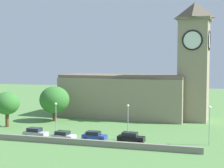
{
  "coord_description": "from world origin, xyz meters",
  "views": [
    {
      "loc": [
        20.62,
        -56.77,
        14.18
      ],
      "look_at": [
        1.78,
        9.81,
        9.16
      ],
      "focal_mm": 55.2,
      "sensor_mm": 36.0,
      "label": 1
    }
  ],
  "objects_px": {
    "streetlamp_east_mid": "(210,119)",
    "tree_by_tower": "(7,103)",
    "car_white": "(63,136)",
    "streetlamp_central": "(128,116)",
    "streetlamp_west_mid": "(56,113)",
    "tree_riverside_west": "(54,100)",
    "car_silver": "(35,133)",
    "car_blue": "(94,136)",
    "car_black": "(131,138)",
    "church": "(139,88)"
  },
  "relations": [
    {
      "from": "car_blue",
      "to": "streetlamp_east_mid",
      "type": "xyz_separation_m",
      "value": [
        19.3,
        2.14,
        3.59
      ]
    },
    {
      "from": "streetlamp_west_mid",
      "to": "tree_riverside_west",
      "type": "distance_m",
      "value": 15.31
    },
    {
      "from": "church",
      "to": "car_blue",
      "type": "xyz_separation_m",
      "value": [
        -2.83,
        -25.92,
        -6.38
      ]
    },
    {
      "from": "streetlamp_east_mid",
      "to": "tree_by_tower",
      "type": "xyz_separation_m",
      "value": [
        -40.78,
        4.44,
        0.53
      ]
    },
    {
      "from": "streetlamp_west_mid",
      "to": "streetlamp_central",
      "type": "bearing_deg",
      "value": 2.54
    },
    {
      "from": "car_silver",
      "to": "car_black",
      "type": "height_order",
      "value": "car_black"
    },
    {
      "from": "streetlamp_west_mid",
      "to": "tree_riverside_west",
      "type": "relative_size",
      "value": 0.77
    },
    {
      "from": "car_silver",
      "to": "streetlamp_east_mid",
      "type": "xyz_separation_m",
      "value": [
        30.19,
        3.08,
        3.5
      ]
    },
    {
      "from": "car_blue",
      "to": "tree_riverside_west",
      "type": "distance_m",
      "value": 21.73
    },
    {
      "from": "streetlamp_west_mid",
      "to": "streetlamp_east_mid",
      "type": "height_order",
      "value": "streetlamp_east_mid"
    },
    {
      "from": "car_silver",
      "to": "streetlamp_west_mid",
      "type": "relative_size",
      "value": 0.73
    },
    {
      "from": "tree_riverside_west",
      "to": "tree_by_tower",
      "type": "height_order",
      "value": "tree_riverside_west"
    },
    {
      "from": "car_white",
      "to": "streetlamp_east_mid",
      "type": "xyz_separation_m",
      "value": [
        24.47,
        3.63,
        3.57
      ]
    },
    {
      "from": "car_black",
      "to": "car_silver",
      "type": "bearing_deg",
      "value": -176.79
    },
    {
      "from": "church",
      "to": "tree_by_tower",
      "type": "relative_size",
      "value": 4.96
    },
    {
      "from": "car_blue",
      "to": "streetlamp_west_mid",
      "type": "distance_m",
      "value": 8.86
    },
    {
      "from": "tree_riverside_west",
      "to": "streetlamp_east_mid",
      "type": "bearing_deg",
      "value": -21.25
    },
    {
      "from": "streetlamp_west_mid",
      "to": "streetlamp_central",
      "type": "relative_size",
      "value": 0.99
    },
    {
      "from": "church",
      "to": "streetlamp_central",
      "type": "distance_m",
      "value": 23.98
    },
    {
      "from": "car_blue",
      "to": "streetlamp_central",
      "type": "height_order",
      "value": "streetlamp_central"
    },
    {
      "from": "streetlamp_west_mid",
      "to": "tree_riverside_west",
      "type": "xyz_separation_m",
      "value": [
        -6.76,
        13.72,
        0.71
      ]
    },
    {
      "from": "church",
      "to": "car_blue",
      "type": "height_order",
      "value": "church"
    },
    {
      "from": "car_silver",
      "to": "car_blue",
      "type": "height_order",
      "value": "car_silver"
    },
    {
      "from": "car_silver",
      "to": "car_blue",
      "type": "bearing_deg",
      "value": 4.91
    },
    {
      "from": "car_white",
      "to": "tree_by_tower",
      "type": "distance_m",
      "value": 18.65
    },
    {
      "from": "streetlamp_central",
      "to": "tree_by_tower",
      "type": "height_order",
      "value": "tree_by_tower"
    },
    {
      "from": "streetlamp_west_mid",
      "to": "tree_by_tower",
      "type": "relative_size",
      "value": 0.84
    },
    {
      "from": "car_white",
      "to": "streetlamp_east_mid",
      "type": "bearing_deg",
      "value": 8.43
    },
    {
      "from": "streetlamp_central",
      "to": "streetlamp_west_mid",
      "type": "bearing_deg",
      "value": -177.46
    },
    {
      "from": "streetlamp_east_mid",
      "to": "tree_by_tower",
      "type": "distance_m",
      "value": 41.03
    },
    {
      "from": "car_silver",
      "to": "car_black",
      "type": "bearing_deg",
      "value": 3.21
    },
    {
      "from": "car_blue",
      "to": "streetlamp_central",
      "type": "distance_m",
      "value": 6.86
    },
    {
      "from": "church",
      "to": "streetlamp_central",
      "type": "bearing_deg",
      "value": -83.56
    },
    {
      "from": "streetlamp_central",
      "to": "car_black",
      "type": "bearing_deg",
      "value": -65.17
    },
    {
      "from": "car_white",
      "to": "car_black",
      "type": "height_order",
      "value": "car_black"
    },
    {
      "from": "car_blue",
      "to": "streetlamp_central",
      "type": "xyz_separation_m",
      "value": [
        5.5,
        2.28,
        3.42
      ]
    },
    {
      "from": "streetlamp_west_mid",
      "to": "car_white",
      "type": "bearing_deg",
      "value": -47.97
    },
    {
      "from": "car_white",
      "to": "car_blue",
      "type": "height_order",
      "value": "car_white"
    },
    {
      "from": "car_blue",
      "to": "streetlamp_east_mid",
      "type": "relative_size",
      "value": 0.67
    },
    {
      "from": "car_black",
      "to": "car_blue",
      "type": "bearing_deg",
      "value": -179.63
    },
    {
      "from": "car_silver",
      "to": "car_blue",
      "type": "relative_size",
      "value": 1.03
    },
    {
      "from": "car_white",
      "to": "streetlamp_central",
      "type": "height_order",
      "value": "streetlamp_central"
    },
    {
      "from": "streetlamp_west_mid",
      "to": "streetlamp_east_mid",
      "type": "distance_m",
      "value": 27.33
    },
    {
      "from": "car_white",
      "to": "car_black",
      "type": "xyz_separation_m",
      "value": [
        11.71,
        1.53,
        0.08
      ]
    },
    {
      "from": "car_blue",
      "to": "car_black",
      "type": "bearing_deg",
      "value": 0.37
    },
    {
      "from": "car_black",
      "to": "streetlamp_east_mid",
      "type": "xyz_separation_m",
      "value": [
        12.77,
        2.1,
        3.49
      ]
    },
    {
      "from": "streetlamp_west_mid",
      "to": "car_black",
      "type": "bearing_deg",
      "value": -6.4
    },
    {
      "from": "car_black",
      "to": "streetlamp_central",
      "type": "bearing_deg",
      "value": 114.83
    },
    {
      "from": "church",
      "to": "car_white",
      "type": "height_order",
      "value": "church"
    },
    {
      "from": "church",
      "to": "streetlamp_west_mid",
      "type": "xyz_separation_m",
      "value": [
        -10.85,
        -24.24,
        -3.01
      ]
    }
  ]
}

